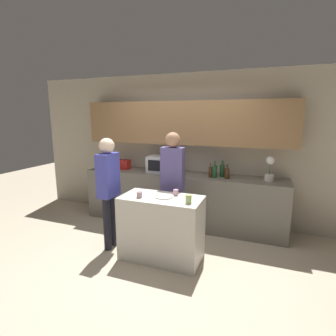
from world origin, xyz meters
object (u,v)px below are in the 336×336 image
(bottle_3, at_px, (227,173))
(person_center, at_px, (109,184))
(microwave, at_px, (163,164))
(person_left, at_px, (173,178))
(bottle_2, at_px, (222,170))
(cup_2, at_px, (189,199))
(cup_0, at_px, (176,192))
(cup_1, at_px, (139,195))
(potted_plant, at_px, (270,169))
(plate_on_island, at_px, (164,196))
(bottle_0, at_px, (210,172))
(bottle_1, at_px, (215,171))
(toaster, at_px, (123,164))

(bottle_3, xyz_separation_m, person_center, (-1.52, -1.15, -0.05))
(microwave, height_order, person_left, person_left)
(bottle_2, xyz_separation_m, cup_2, (-0.18, -1.39, -0.10))
(cup_0, relative_size, cup_1, 1.02)
(cup_1, relative_size, cup_2, 0.74)
(potted_plant, height_order, cup_2, potted_plant)
(microwave, relative_size, cup_2, 4.81)
(person_center, bearing_deg, microwave, 164.70)
(potted_plant, xyz_separation_m, bottle_3, (-0.65, -0.08, -0.11))
(bottle_2, height_order, plate_on_island, bottle_2)
(potted_plant, relative_size, person_left, 0.23)
(cup_0, xyz_separation_m, cup_2, (0.26, -0.26, 0.01))
(bottle_0, xyz_separation_m, person_left, (-0.45, -0.61, -0.00))
(person_center, bearing_deg, potted_plant, 120.16)
(plate_on_island, relative_size, person_left, 0.15)
(plate_on_island, height_order, cup_1, cup_1)
(cup_0, distance_m, person_center, 0.99)
(bottle_1, bearing_deg, toaster, 177.14)
(potted_plant, bearing_deg, cup_2, -124.35)
(potted_plant, relative_size, bottle_0, 1.63)
(plate_on_island, bearing_deg, cup_2, -19.37)
(bottle_3, xyz_separation_m, cup_1, (-0.95, -1.28, -0.10))
(potted_plant, height_order, person_center, person_center)
(microwave, relative_size, plate_on_island, 2.00)
(bottle_2, relative_size, person_center, 0.17)
(toaster, bearing_deg, bottle_3, -2.36)
(plate_on_island, bearing_deg, bottle_3, 60.09)
(potted_plant, height_order, bottle_3, potted_plant)
(cup_1, bearing_deg, potted_plant, 40.38)
(microwave, distance_m, cup_0, 1.28)
(potted_plant, relative_size, bottle_2, 1.42)
(plate_on_island, bearing_deg, person_left, 97.45)
(plate_on_island, xyz_separation_m, cup_2, (0.38, -0.13, 0.05))
(bottle_1, relative_size, cup_1, 3.56)
(cup_0, bearing_deg, person_center, -172.25)
(cup_1, bearing_deg, bottle_1, 59.48)
(bottle_1, relative_size, cup_0, 3.50)
(bottle_2, xyz_separation_m, person_center, (-1.42, -1.27, -0.06))
(microwave, height_order, toaster, microwave)
(bottle_0, relative_size, person_left, 0.14)
(bottle_3, height_order, cup_0, bottle_3)
(cup_2, height_order, person_left, person_left)
(person_left, height_order, person_center, person_left)
(bottle_0, distance_m, cup_1, 1.45)
(cup_0, bearing_deg, bottle_0, 75.60)
(bottle_2, xyz_separation_m, plate_on_island, (-0.56, -1.25, -0.15))
(bottle_0, xyz_separation_m, cup_2, (-0.00, -1.27, -0.09))
(potted_plant, distance_m, person_left, 1.55)
(bottle_3, distance_m, person_left, 0.95)
(bottle_2, distance_m, person_left, 0.96)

